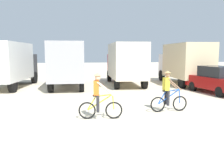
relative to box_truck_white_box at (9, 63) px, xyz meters
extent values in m
plane|color=beige|center=(6.24, -10.97, -1.87)|extent=(120.00, 120.00, 0.00)
cube|color=white|center=(-0.06, -0.57, 0.13)|extent=(2.97, 5.44, 2.70)
cube|color=#2D2D33|center=(0.32, 2.81, -0.37)|extent=(2.35, 1.74, 2.00)
cube|color=black|center=(0.40, 3.50, -0.02)|extent=(2.02, 0.31, 0.80)
cylinder|color=black|center=(-0.71, 2.82, -1.37)|extent=(0.43, 1.03, 1.00)
cylinder|color=black|center=(1.32, 2.59, -1.37)|extent=(0.43, 1.03, 1.00)
cylinder|color=black|center=(0.76, -2.37, -1.37)|extent=(0.43, 1.03, 1.00)
cube|color=#9E9EA3|center=(4.27, -0.98, 0.13)|extent=(2.48, 5.24, 2.70)
cube|color=#2D2D33|center=(4.33, 2.42, -0.37)|extent=(2.22, 1.53, 2.00)
cube|color=black|center=(4.34, 3.12, -0.02)|extent=(2.03, 0.11, 0.80)
cylinder|color=black|center=(3.31, 2.34, -1.37)|extent=(0.34, 1.00, 1.00)
cylinder|color=black|center=(5.35, 2.30, -1.37)|extent=(0.34, 1.00, 1.00)
cylinder|color=black|center=(3.23, -2.65, -1.37)|extent=(0.34, 1.00, 1.00)
cylinder|color=black|center=(5.27, -2.69, -1.37)|extent=(0.34, 1.00, 1.00)
cube|color=beige|center=(8.86, -0.24, 0.13)|extent=(2.54, 5.26, 2.70)
cube|color=#B21E1E|center=(8.96, 3.15, -0.37)|extent=(2.24, 1.56, 2.00)
cube|color=black|center=(8.98, 3.85, -0.02)|extent=(2.03, 0.14, 0.80)
cylinder|color=black|center=(7.93, 3.08, -1.37)|extent=(0.35, 1.01, 1.00)
cylinder|color=black|center=(9.97, 3.03, -1.37)|extent=(0.35, 1.01, 1.00)
cylinder|color=black|center=(7.80, -1.91, -1.37)|extent=(0.35, 1.01, 1.00)
cylinder|color=black|center=(9.84, -1.96, -1.37)|extent=(0.35, 1.01, 1.00)
cube|color=#CCB78E|center=(13.77, -0.53, 0.13)|extent=(2.65, 5.31, 2.70)
cube|color=silver|center=(13.94, 2.87, -0.37)|extent=(2.27, 1.61, 2.00)
cube|color=black|center=(13.97, 3.57, -0.02)|extent=(2.03, 0.18, 0.80)
cylinder|color=black|center=(12.91, 2.82, -1.37)|extent=(0.37, 1.01, 1.00)
cylinder|color=black|center=(14.95, 2.72, -1.37)|extent=(0.37, 1.01, 1.00)
cylinder|color=black|center=(12.67, -2.17, -1.37)|extent=(0.37, 1.01, 1.00)
cylinder|color=black|center=(14.71, -2.27, -1.37)|extent=(0.37, 1.01, 1.00)
cube|color=maroon|center=(13.83, -4.62, -1.17)|extent=(2.35, 4.41, 0.76)
cube|color=black|center=(13.85, -4.77, -0.45)|extent=(1.89, 2.31, 0.68)
cylinder|color=black|center=(12.87, -3.44, -1.55)|extent=(0.31, 0.66, 0.64)
cylinder|color=black|center=(14.42, -3.22, -1.55)|extent=(0.31, 0.66, 0.64)
cylinder|color=black|center=(13.25, -6.02, -1.55)|extent=(0.31, 0.66, 0.64)
torus|color=black|center=(6.36, -9.70, -1.53)|extent=(0.68, 0.13, 0.68)
cylinder|color=silver|center=(6.36, -9.70, -1.53)|extent=(0.09, 0.09, 0.08)
torus|color=black|center=(5.31, -9.59, -1.53)|extent=(0.68, 0.13, 0.68)
cylinder|color=silver|center=(5.31, -9.59, -1.53)|extent=(0.09, 0.09, 0.08)
cylinder|color=gold|center=(5.81, -9.65, -1.21)|extent=(1.03, 0.16, 0.68)
cylinder|color=gold|center=(5.98, -9.66, -0.93)|extent=(0.66, 0.12, 0.13)
cylinder|color=gold|center=(5.48, -9.61, -1.25)|extent=(0.39, 0.09, 0.59)
cylinder|color=gold|center=(6.33, -9.70, -1.21)|extent=(0.10, 0.06, 0.64)
cylinder|color=silver|center=(6.31, -9.70, -0.89)|extent=(0.09, 0.52, 0.04)
cube|color=black|center=(5.65, -9.63, -0.94)|extent=(0.25, 0.14, 0.06)
cube|color=orange|center=(5.67, -9.63, -0.63)|extent=(0.23, 0.34, 0.56)
sphere|color=beige|center=(5.73, -9.64, -0.23)|extent=(0.22, 0.22, 0.22)
cone|color=tan|center=(5.73, -9.64, -0.10)|extent=(0.32, 0.32, 0.10)
cylinder|color=#26262B|center=(5.75, -9.51, -1.24)|extent=(0.12, 0.12, 0.66)
cylinder|color=#26262B|center=(5.72, -9.77, -1.24)|extent=(0.12, 0.12, 0.66)
cylinder|color=beige|center=(6.03, -9.49, -0.65)|extent=(0.63, 0.07, 0.53)
cylinder|color=beige|center=(5.99, -9.85, -0.65)|extent=(0.63, 0.16, 0.53)
torus|color=black|center=(9.48, -8.86, -1.53)|extent=(0.68, 0.10, 0.68)
cylinder|color=silver|center=(9.48, -8.86, -1.53)|extent=(0.08, 0.08, 0.08)
torus|color=black|center=(8.43, -8.92, -1.53)|extent=(0.68, 0.10, 0.68)
cylinder|color=silver|center=(8.43, -8.92, -1.53)|extent=(0.08, 0.08, 0.08)
cylinder|color=blue|center=(8.93, -8.89, -1.21)|extent=(1.03, 0.11, 0.68)
cylinder|color=blue|center=(9.10, -8.88, -0.93)|extent=(0.66, 0.09, 0.13)
cylinder|color=blue|center=(8.60, -8.91, -1.25)|extent=(0.39, 0.07, 0.59)
cylinder|color=blue|center=(9.45, -8.86, -1.21)|extent=(0.10, 0.06, 0.64)
cylinder|color=silver|center=(9.43, -8.86, -0.89)|extent=(0.07, 0.52, 0.04)
cube|color=black|center=(8.78, -8.90, -0.94)|extent=(0.25, 0.13, 0.06)
cube|color=gold|center=(8.80, -8.90, -0.63)|extent=(0.22, 0.33, 0.56)
sphere|color=#A87A5B|center=(8.86, -8.90, -0.23)|extent=(0.22, 0.22, 0.22)
cone|color=tan|center=(8.86, -8.90, -0.10)|extent=(0.32, 0.32, 0.10)
cylinder|color=#26262B|center=(8.85, -8.77, -1.24)|extent=(0.12, 0.12, 0.66)
cylinder|color=#26262B|center=(8.86, -9.03, -1.24)|extent=(0.12, 0.12, 0.66)
cylinder|color=#A87A5B|center=(9.12, -8.70, -0.65)|extent=(0.63, 0.13, 0.53)
cylinder|color=#A87A5B|center=(9.14, -9.06, -0.65)|extent=(0.63, 0.05, 0.53)
camera|label=1|loc=(4.91, -18.84, 0.69)|focal=38.52mm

